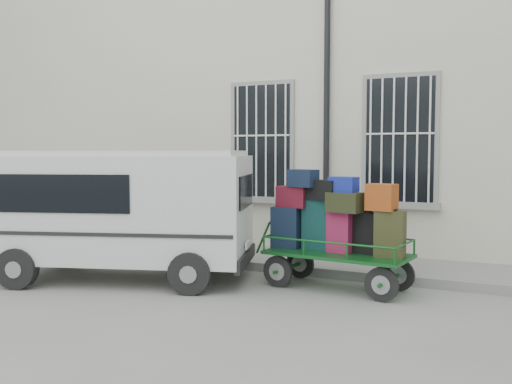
% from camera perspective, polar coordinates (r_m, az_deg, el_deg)
% --- Properties ---
extents(ground, '(80.00, 80.00, 0.00)m').
position_cam_1_polar(ground, '(8.75, -5.25, -9.45)').
color(ground, slate).
rests_on(ground, ground).
extents(building, '(24.00, 5.15, 6.00)m').
position_cam_1_polar(building, '(13.57, 6.67, 8.06)').
color(building, beige).
rests_on(building, ground).
extents(sidewalk, '(24.00, 1.70, 0.15)m').
position_cam_1_polar(sidewalk, '(10.64, 0.82, -6.59)').
color(sidewalk, slate).
rests_on(sidewalk, ground).
extents(luggage_cart, '(2.52, 1.19, 1.77)m').
position_cam_1_polar(luggage_cart, '(8.55, 7.90, -3.48)').
color(luggage_cart, black).
rests_on(luggage_cart, ground).
extents(van, '(4.39, 2.87, 2.06)m').
position_cam_1_polar(van, '(9.31, -13.35, -1.37)').
color(van, silver).
rests_on(van, ground).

